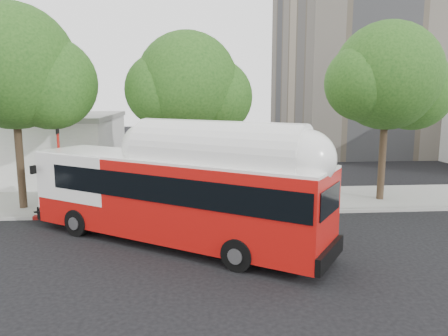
{
  "coord_description": "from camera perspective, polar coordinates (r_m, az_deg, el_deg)",
  "views": [
    {
      "loc": [
        -0.94,
        -15.76,
        5.62
      ],
      "look_at": [
        0.57,
        3.0,
        2.39
      ],
      "focal_mm": 35.0,
      "sensor_mm": 36.0,
      "label": 1
    }
  ],
  "objects": [
    {
      "name": "signal_pole",
      "position": [
        21.27,
        -20.62,
        -0.48
      ],
      "size": [
        0.11,
        0.38,
        4.04
      ],
      "color": "#B11912",
      "rests_on": "ground"
    },
    {
      "name": "curb_strip",
      "position": [
        20.45,
        -1.8,
        -5.99
      ],
      "size": [
        60.0,
        0.3,
        0.15
      ],
      "primitive_type": "cube",
      "color": "gray",
      "rests_on": "ground"
    },
    {
      "name": "ground",
      "position": [
        16.76,
        -1.13,
        -9.84
      ],
      "size": [
        120.0,
        120.0,
        0.0
      ],
      "primitive_type": "plane",
      "color": "black",
      "rests_on": "ground"
    },
    {
      "name": "transit_bus",
      "position": [
        16.41,
        -6.45,
        -3.91
      ],
      "size": [
        11.82,
        8.89,
        3.77
      ],
      "rotation": [
        0.0,
        0.0,
        -0.59
      ],
      "color": "#BA100C",
      "rests_on": "ground"
    },
    {
      "name": "sidewalk",
      "position": [
        22.96,
        -2.12,
        -4.23
      ],
      "size": [
        60.0,
        5.0,
        0.15
      ],
      "primitive_type": "cube",
      "color": "gray",
      "rests_on": "ground"
    },
    {
      "name": "street_tree_left",
      "position": [
        22.66,
        -24.67,
        11.37
      ],
      "size": [
        6.67,
        5.8,
        9.74
      ],
      "color": "#2D2116",
      "rests_on": "ground"
    },
    {
      "name": "street_tree_mid",
      "position": [
        21.83,
        -3.75,
        10.48
      ],
      "size": [
        5.75,
        5.0,
        8.62
      ],
      "color": "#2D2116",
      "rests_on": "ground"
    },
    {
      "name": "street_tree_right",
      "position": [
        23.99,
        21.42,
        10.61
      ],
      "size": [
        6.21,
        5.4,
        9.18
      ],
      "color": "#2D2116",
      "rests_on": "ground"
    },
    {
      "name": "red_curb_segment",
      "position": [
        20.53,
        -10.23,
        -6.06
      ],
      "size": [
        10.0,
        0.32,
        0.16
      ],
      "primitive_type": "cube",
      "color": "maroon",
      "rests_on": "ground"
    }
  ]
}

